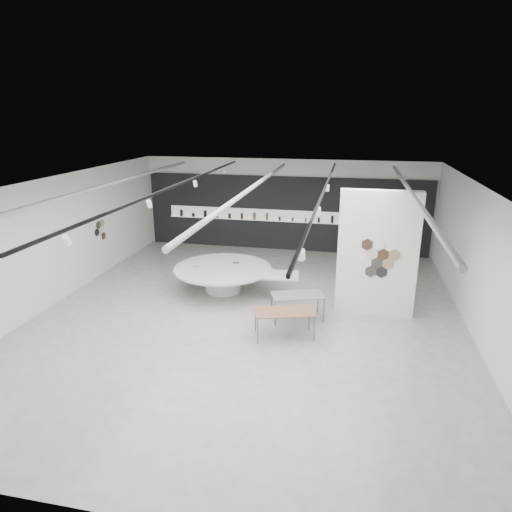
% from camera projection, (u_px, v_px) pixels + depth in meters
% --- Properties ---
extents(room, '(12.02, 14.02, 3.82)m').
position_uv_depth(room, '(244.00, 247.00, 12.47)').
color(room, '#AFADA5').
rests_on(room, ground).
extents(back_wall_display, '(11.80, 0.27, 3.10)m').
position_uv_depth(back_wall_display, '(283.00, 214.00, 19.10)').
color(back_wall_display, black).
rests_on(back_wall_display, ground).
extents(partition_column, '(2.20, 0.38, 3.60)m').
position_uv_depth(partition_column, '(377.00, 254.00, 12.78)').
color(partition_column, white).
rests_on(partition_column, ground).
extents(display_island, '(4.26, 3.45, 0.81)m').
position_uv_depth(display_island, '(225.00, 276.00, 14.81)').
color(display_island, white).
rests_on(display_island, ground).
extents(sample_table_wood, '(1.68, 1.17, 0.71)m').
position_uv_depth(sample_table_wood, '(284.00, 313.00, 11.75)').
color(sample_table_wood, brown).
rests_on(sample_table_wood, ground).
extents(sample_table_stone, '(1.60, 1.15, 0.74)m').
position_uv_depth(sample_table_stone, '(298.00, 297.00, 12.74)').
color(sample_table_stone, gray).
rests_on(sample_table_stone, ground).
extents(kitchen_counter, '(1.76, 0.84, 1.34)m').
position_uv_depth(kitchen_counter, '(361.00, 245.00, 18.40)').
color(kitchen_counter, white).
rests_on(kitchen_counter, ground).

